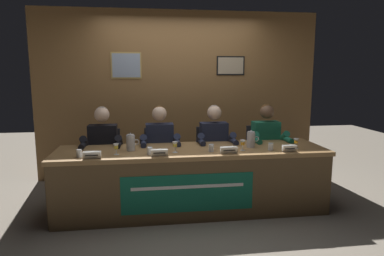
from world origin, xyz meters
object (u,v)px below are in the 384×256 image
Objects in this scene: panelist_center_right at (215,144)px; juice_glass_center_right at (243,143)px; water_cup_center_left at (150,151)px; water_cup_far_right at (271,147)px; chair_center_left at (160,163)px; juice_glass_far_right at (296,142)px; water_cup_center_right at (211,148)px; panelist_center_left at (160,146)px; nameplate_far_right at (289,148)px; chair_far_left at (105,165)px; water_pitcher_left_side at (131,143)px; juice_glass_center_left at (175,145)px; water_pitcher_right_side at (251,139)px; nameplate_center_left at (159,153)px; panelist_far_right at (267,143)px; chair_far_right at (262,159)px; juice_glass_far_left at (116,147)px; nameplate_center_right at (229,150)px; nameplate_far_left at (92,155)px; chair_center_right at (212,161)px; panelist_far_left at (103,147)px; water_cup_far_left at (79,154)px; conference_table at (193,171)px.

juice_glass_center_right is (0.21, -0.57, 0.13)m from panelist_center_right.
water_cup_center_left is 1.00× the size of water_cup_far_right.
water_cup_center_left is at bearing -99.78° from chair_center_left.
water_cup_center_right is at bearing -179.76° from juice_glass_far_right.
panelist_center_left is 1.62m from nameplate_far_right.
chair_far_left is 0.82m from water_pitcher_left_side.
water_pitcher_right_side is (0.94, 0.15, 0.01)m from juice_glass_center_left.
panelist_far_right is (1.49, 0.72, -0.08)m from nameplate_center_left.
panelist_far_right is (0.52, 0.57, -0.13)m from juice_glass_center_right.
chair_far_right is at bearing 27.45° from water_cup_center_left.
juice_glass_far_left is at bearing 172.05° from water_cup_center_left.
water_pitcher_left_side is (-0.21, 0.23, 0.06)m from water_cup_center_left.
water_pitcher_right_side is (1.09, -0.41, 0.13)m from panelist_center_left.
juice_glass_far_right is at bearing 5.13° from nameplate_center_left.
panelist_far_right is at bearing -90.00° from chair_far_right.
nameplate_far_right is (0.89, -0.13, 0.00)m from water_cup_center_right.
panelist_center_left is at bearing 160.16° from juice_glass_far_right.
nameplate_center_right is 1.01m from panelist_far_right.
chair_far_right is (0.73, 0.20, -0.28)m from panelist_center_right.
nameplate_center_left is at bearing -179.71° from nameplate_far_right.
juice_glass_far_right is 1.96m from water_pitcher_left_side.
nameplate_far_left is at bearing -176.26° from juice_glass_far_right.
juice_glass_far_left is 1.52m from chair_center_right.
panelist_far_left reaches higher than juice_glass_far_right.
water_cup_far_left is at bearing -177.88° from juice_glass_center_right.
water_pitcher_left_side reaches higher than juice_glass_far_right.
panelist_center_left is at bearing -164.64° from chair_center_right.
water_pitcher_left_side is (-1.80, 0.31, 0.05)m from nameplate_far_right.
water_pitcher_right_side is (-0.37, -0.61, 0.41)m from chair_far_right.
panelist_far_left is 1.05m from juice_glass_center_left.
nameplate_center_right reaches higher than conference_table.
nameplate_far_left is 0.61m from water_cup_center_left.
chair_far_right is at bearing 5.23° from panelist_far_left.
panelist_center_right is at bearing 180.00° from panelist_far_right.
juice_glass_far_right is at bearing -13.91° from panelist_far_left.
chair_far_right is at bearing 18.39° from water_pitcher_left_side.
chair_far_right is (1.49, 0.92, -0.36)m from nameplate_center_left.
conference_table is 0.80m from water_pitcher_left_side.
water_cup_far_left is at bearing -179.16° from water_cup_far_right.
panelist_far_right is 14.51× the size of water_cup_far_right.
chair_center_right is 7.31× the size of juice_glass_center_right.
chair_center_right is 1.31m from water_pitcher_left_side.
panelist_far_left is at bearing 160.94° from juice_glass_center_right.
water_pitcher_right_side is (1.81, -0.61, 0.41)m from chair_far_left.
panelist_center_right is (1.24, 0.58, -0.13)m from juice_glass_far_left.
chair_center_left is 0.81m from water_pitcher_left_side.
nameplate_far_right is (0.72, -0.91, 0.36)m from chair_center_right.
panelist_far_right reaches higher than juice_glass_far_left.
chair_far_left is at bearing 125.14° from water_cup_center_left.
chair_center_left is at bearing 15.36° from panelist_far_left.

